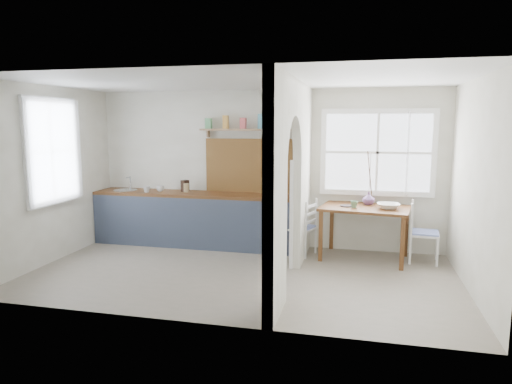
% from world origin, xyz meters
% --- Properties ---
extents(floor, '(5.80, 3.20, 0.01)m').
position_xyz_m(floor, '(0.00, 0.00, 0.00)').
color(floor, gray).
rests_on(floor, ground).
extents(ceiling, '(5.80, 3.20, 0.01)m').
position_xyz_m(ceiling, '(0.00, 0.00, 2.60)').
color(ceiling, white).
rests_on(ceiling, walls).
extents(walls, '(5.81, 3.21, 2.60)m').
position_xyz_m(walls, '(0.00, 0.00, 1.30)').
color(walls, white).
rests_on(walls, floor).
extents(partition, '(0.12, 3.20, 2.60)m').
position_xyz_m(partition, '(0.70, 0.06, 1.45)').
color(partition, white).
rests_on(partition, floor).
extents(kitchen_window, '(0.10, 1.16, 1.50)m').
position_xyz_m(kitchen_window, '(-2.87, 0.00, 1.65)').
color(kitchen_window, white).
rests_on(kitchen_window, walls).
extents(nook_window, '(1.76, 0.10, 1.30)m').
position_xyz_m(nook_window, '(1.80, 1.56, 1.60)').
color(nook_window, white).
rests_on(nook_window, walls).
extents(counter, '(3.50, 0.60, 0.90)m').
position_xyz_m(counter, '(-1.13, 1.33, 0.46)').
color(counter, brown).
rests_on(counter, floor).
extents(sink, '(0.40, 0.40, 0.02)m').
position_xyz_m(sink, '(-2.43, 1.30, 0.89)').
color(sink, '#AFB4BD').
rests_on(sink, counter).
extents(backsplash, '(1.65, 0.03, 0.90)m').
position_xyz_m(backsplash, '(-0.20, 1.58, 1.35)').
color(backsplash, brown).
rests_on(backsplash, walls).
extents(shelf, '(1.75, 0.20, 0.21)m').
position_xyz_m(shelf, '(-0.20, 1.49, 2.00)').
color(shelf, olive).
rests_on(shelf, walls).
extents(pendant_lamp, '(0.26, 0.26, 0.16)m').
position_xyz_m(pendant_lamp, '(0.15, 1.15, 1.88)').
color(pendant_lamp, silver).
rests_on(pendant_lamp, ceiling).
extents(utensil_rail, '(0.02, 0.50, 0.02)m').
position_xyz_m(utensil_rail, '(0.61, 0.90, 1.45)').
color(utensil_rail, '#AFB4BD').
rests_on(utensil_rail, partition).
extents(dining_table, '(1.41, 1.05, 0.81)m').
position_xyz_m(dining_table, '(1.64, 1.13, 0.40)').
color(dining_table, brown).
rests_on(dining_table, floor).
extents(chair_left, '(0.51, 0.51, 0.88)m').
position_xyz_m(chair_left, '(0.66, 1.15, 0.44)').
color(chair_left, white).
rests_on(chair_left, floor).
extents(chair_right, '(0.46, 0.46, 0.90)m').
position_xyz_m(chair_right, '(2.51, 1.16, 0.45)').
color(chair_right, white).
rests_on(chair_right, floor).
extents(kettle, '(0.22, 0.20, 0.21)m').
position_xyz_m(kettle, '(0.28, 1.27, 1.01)').
color(kettle, white).
rests_on(kettle, counter).
extents(mug_a, '(0.15, 0.15, 0.11)m').
position_xyz_m(mug_a, '(-1.95, 1.15, 0.95)').
color(mug_a, silver).
rests_on(mug_a, counter).
extents(mug_b, '(0.17, 0.17, 0.10)m').
position_xyz_m(mug_b, '(-1.78, 1.31, 0.95)').
color(mug_b, white).
rests_on(mug_b, counter).
extents(knife_block, '(0.13, 0.15, 0.19)m').
position_xyz_m(knife_block, '(-1.36, 1.40, 1.00)').
color(knife_block, black).
rests_on(knife_block, counter).
extents(jar, '(0.11, 0.11, 0.15)m').
position_xyz_m(jar, '(-1.31, 1.34, 0.97)').
color(jar, tan).
rests_on(jar, counter).
extents(towel_magenta, '(0.02, 0.03, 0.59)m').
position_xyz_m(towel_magenta, '(0.58, 0.98, 0.28)').
color(towel_magenta, '#B6164A').
rests_on(towel_magenta, counter).
extents(towel_orange, '(0.02, 0.03, 0.50)m').
position_xyz_m(towel_orange, '(0.58, 0.93, 0.25)').
color(towel_orange, '#C15909').
rests_on(towel_orange, counter).
extents(bowl, '(0.35, 0.35, 0.08)m').
position_xyz_m(bowl, '(1.97, 1.06, 0.85)').
color(bowl, white).
rests_on(bowl, dining_table).
extents(table_cup, '(0.14, 0.14, 0.10)m').
position_xyz_m(table_cup, '(1.48, 1.03, 0.86)').
color(table_cup, '#5C8863').
rests_on(table_cup, dining_table).
extents(plate, '(0.21, 0.21, 0.02)m').
position_xyz_m(plate, '(1.36, 1.12, 0.81)').
color(plate, black).
rests_on(plate, dining_table).
extents(vase, '(0.19, 0.19, 0.20)m').
position_xyz_m(vase, '(1.69, 1.33, 0.90)').
color(vase, '#624273').
rests_on(vase, dining_table).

